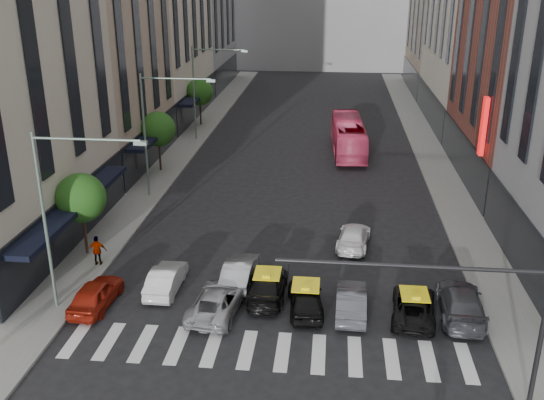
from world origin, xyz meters
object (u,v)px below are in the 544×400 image
(car_red, at_px, (96,294))
(pedestrian_far, at_px, (97,251))
(taxi_left, at_px, (268,285))
(taxi_center, at_px, (306,298))
(car_white_front, at_px, (166,279))
(bus, at_px, (348,136))
(streetlamp_far, at_px, (203,81))
(streetlamp_near, at_px, (61,200))
(streetlamp_mid, at_px, (157,120))

(car_red, height_order, pedestrian_far, pedestrian_far)
(taxi_left, height_order, taxi_center, taxi_center)
(car_red, xyz_separation_m, car_white_front, (3.07, 1.98, -0.03))
(car_red, xyz_separation_m, taxi_left, (8.48, 1.81, -0.03))
(car_red, height_order, bus, bus)
(streetlamp_far, relative_size, taxi_left, 1.93)
(taxi_left, bearing_deg, streetlamp_near, 13.68)
(streetlamp_mid, height_order, bus, streetlamp_mid)
(streetlamp_near, bearing_deg, taxi_left, 13.33)
(streetlamp_near, xyz_separation_m, bus, (13.95, 29.33, -4.33))
(taxi_left, bearing_deg, taxi_center, 151.31)
(bus, distance_m, pedestrian_far, 28.65)
(streetlamp_mid, height_order, car_red, streetlamp_mid)
(bus, bearing_deg, car_red, 62.85)
(streetlamp_near, xyz_separation_m, taxi_center, (11.47, 1.11, -5.20))
(car_red, bearing_deg, pedestrian_far, -67.65)
(streetlamp_far, relative_size, car_red, 2.18)
(streetlamp_near, bearing_deg, streetlamp_mid, 90.00)
(car_red, height_order, car_white_front, car_red)
(car_white_front, height_order, taxi_left, taxi_left)
(taxi_left, distance_m, taxi_center, 2.32)
(streetlamp_far, relative_size, taxi_center, 2.19)
(bus, xyz_separation_m, pedestrian_far, (-14.49, -24.71, -0.54))
(streetlamp_near, relative_size, taxi_center, 2.19)
(car_red, height_order, taxi_center, car_red)
(car_red, bearing_deg, streetlamp_near, 26.79)
(streetlamp_near, bearing_deg, car_red, 24.06)
(streetlamp_near, bearing_deg, streetlamp_far, 90.00)
(bus, bearing_deg, streetlamp_mid, 40.74)
(streetlamp_mid, relative_size, taxi_center, 2.19)
(streetlamp_near, height_order, car_white_front, streetlamp_near)
(car_red, distance_m, taxi_center, 10.53)
(pedestrian_far, bearing_deg, taxi_left, 158.74)
(car_white_front, relative_size, taxi_left, 0.87)
(streetlamp_near, relative_size, car_red, 2.18)
(streetlamp_far, xyz_separation_m, bus, (13.95, -2.67, -4.33))
(car_white_front, bearing_deg, streetlamp_mid, -73.18)
(streetlamp_near, height_order, streetlamp_far, same)
(taxi_left, bearing_deg, car_red, 12.39)
(streetlamp_near, xyz_separation_m, car_white_front, (4.03, 2.41, -5.23))
(streetlamp_near, distance_m, car_red, 5.31)
(streetlamp_far, relative_size, bus, 0.80)
(taxi_center, height_order, pedestrian_far, pedestrian_far)
(streetlamp_mid, bearing_deg, car_red, -86.47)
(car_red, xyz_separation_m, taxi_center, (10.51, 0.68, -0.00))
(streetlamp_far, height_order, pedestrian_far, streetlamp_far)
(streetlamp_near, relative_size, taxi_left, 1.93)
(bus, bearing_deg, streetlamp_near, 61.61)
(car_white_front, height_order, bus, bus)
(streetlamp_mid, distance_m, streetlamp_far, 16.00)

